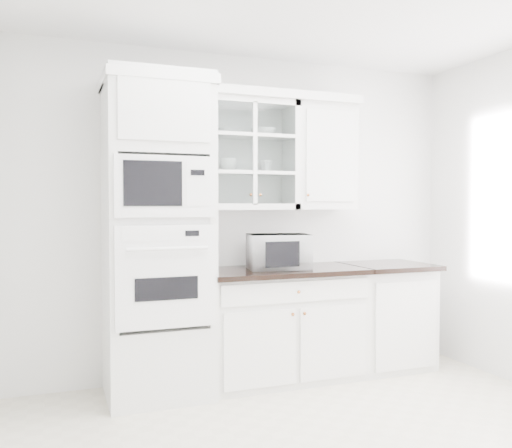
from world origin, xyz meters
name	(u,v)px	position (x,y,z in m)	size (l,w,h in m)	color
room_shell	(306,150)	(0.00, 0.43, 1.78)	(4.00, 3.50, 2.70)	white
oven_column	(157,237)	(-0.75, 1.42, 1.20)	(0.76, 0.68, 2.40)	white
base_cabinet_run	(282,323)	(0.28, 1.45, 0.46)	(1.32, 0.67, 0.92)	white
extra_base_cabinet	(385,314)	(1.28, 1.45, 0.46)	(0.72, 0.67, 0.92)	white
upper_cabinet_glass	(248,155)	(0.03, 1.58, 1.85)	(0.80, 0.33, 0.90)	white
upper_cabinet_solid	(321,158)	(0.71, 1.58, 1.85)	(0.55, 0.33, 0.90)	white
crown_molding	(237,94)	(-0.07, 1.56, 2.33)	(2.14, 0.38, 0.07)	white
countertop_microwave	(278,251)	(0.23, 1.41, 1.06)	(0.49, 0.40, 0.28)	white
bowl_a	(229,132)	(-0.13, 1.59, 2.03)	(0.20, 0.20, 0.05)	white
bowl_b	(263,132)	(0.16, 1.58, 2.04)	(0.20, 0.20, 0.06)	white
cup_a	(228,165)	(-0.14, 1.59, 1.76)	(0.14, 0.14, 0.11)	white
cup_b	(266,167)	(0.20, 1.60, 1.76)	(0.11, 0.11, 0.10)	white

